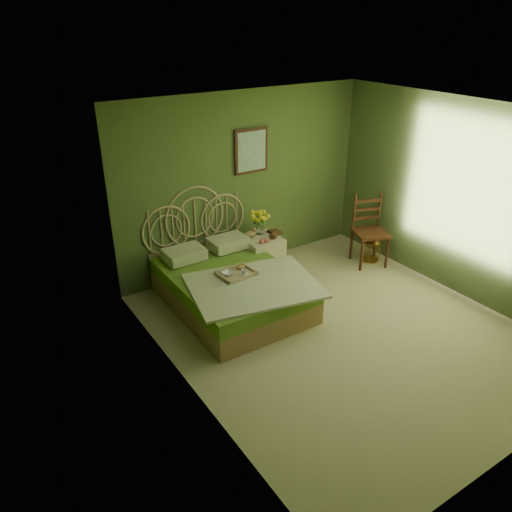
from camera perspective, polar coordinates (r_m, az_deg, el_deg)
floor at (r=6.29m, az=9.71°, el=-8.45°), size 4.50×4.50×0.00m
ceiling at (r=5.29m, az=11.89°, el=15.46°), size 4.50×4.50×0.00m
wall_back at (r=7.33m, az=-1.40°, el=8.43°), size 4.00×0.00×4.00m
wall_left at (r=4.63m, az=-7.79°, el=-2.96°), size 0.00×4.50×4.50m
wall_right at (r=7.12m, az=22.64°, el=5.83°), size 0.00×4.50×4.50m
wall_art at (r=7.24m, az=-0.55°, el=11.92°), size 0.54×0.04×0.64m
bed at (r=6.59m, az=-2.99°, el=-3.25°), size 1.76×2.22×1.37m
nightstand at (r=7.35m, az=0.60°, el=0.57°), size 0.53×0.53×1.01m
chair at (r=7.79m, az=12.55°, el=3.39°), size 0.62×0.62×1.08m
birdcage at (r=8.01m, az=13.00°, el=0.93°), size 0.28×0.28×0.43m
book_lower at (r=7.35m, az=1.72°, el=2.53°), size 0.18×0.23×0.02m
book_upper at (r=7.34m, az=1.72°, el=2.68°), size 0.17×0.22×0.02m
cereal_bowl at (r=6.34m, az=-3.26°, el=-2.00°), size 0.16×0.16×0.03m
coffee_cup at (r=6.32m, az=-1.35°, el=-1.84°), size 0.09×0.09×0.07m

